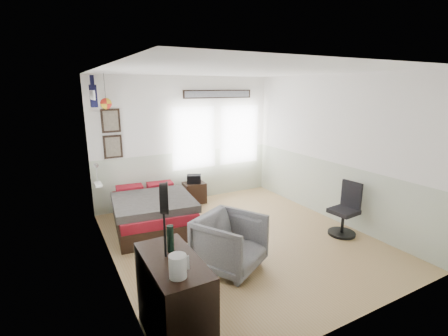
{
  "coord_description": "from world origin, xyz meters",
  "views": [
    {
      "loc": [
        -2.63,
        -4.22,
        2.46
      ],
      "look_at": [
        -0.1,
        0.4,
        1.15
      ],
      "focal_mm": 26.0,
      "sensor_mm": 36.0,
      "label": 1
    }
  ],
  "objects": [
    {
      "name": "dresser",
      "position": [
        -1.74,
        -1.58,
        0.45
      ],
      "size": [
        0.48,
        1.0,
        0.9
      ],
      "primitive_type": "cube",
      "color": "black",
      "rests_on": "ground_plane"
    },
    {
      "name": "wall_decor",
      "position": [
        -1.1,
        1.96,
        2.1
      ],
      "size": [
        3.55,
        1.32,
        1.44
      ],
      "color": "black",
      "rests_on": "room_shell"
    },
    {
      "name": "black_bag",
      "position": [
        0.04,
        2.01,
        0.54
      ],
      "size": [
        0.35,
        0.3,
        0.18
      ],
      "primitive_type": "cube",
      "rotation": [
        0.0,
        0.0,
        -0.43
      ],
      "color": "black",
      "rests_on": "nightstand"
    },
    {
      "name": "task_chair",
      "position": [
        1.67,
        -0.68,
        0.37
      ],
      "size": [
        0.46,
        0.46,
        0.92
      ],
      "rotation": [
        0.0,
        0.0,
        0.1
      ],
      "color": "black",
      "rests_on": "ground_plane"
    },
    {
      "name": "bed",
      "position": [
        -1.12,
        1.24,
        0.28
      ],
      "size": [
        1.48,
        1.96,
        0.58
      ],
      "rotation": [
        0.0,
        0.0,
        -0.11
      ],
      "color": "black",
      "rests_on": "ground_plane"
    },
    {
      "name": "kettle",
      "position": [
        -1.8,
        -1.89,
        1.0
      ],
      "size": [
        0.18,
        0.15,
        0.2
      ],
      "rotation": [
        0.0,
        0.0,
        -0.01
      ],
      "color": "silver",
      "rests_on": "dresser"
    },
    {
      "name": "armchair",
      "position": [
        -0.59,
        -0.67,
        0.38
      ],
      "size": [
        1.12,
        1.13,
        0.76
      ],
      "primitive_type": "imported",
      "rotation": [
        0.0,
        0.0,
        0.51
      ],
      "color": "gray",
      "rests_on": "ground_plane"
    },
    {
      "name": "stand_fan",
      "position": [
        -1.77,
        -1.5,
        1.47
      ],
      "size": [
        0.17,
        0.29,
        0.74
      ],
      "rotation": [
        0.0,
        0.0,
        -0.34
      ],
      "color": "black",
      "rests_on": "dresser"
    },
    {
      "name": "bottle",
      "position": [
        -1.7,
        -1.43,
        1.03
      ],
      "size": [
        0.07,
        0.07,
        0.27
      ],
      "primitive_type": "cylinder",
      "color": "black",
      "rests_on": "dresser"
    },
    {
      "name": "room_shell",
      "position": [
        -0.08,
        0.19,
        1.61
      ],
      "size": [
        4.02,
        4.52,
        2.71
      ],
      "color": "white",
      "rests_on": "ground_plane"
    },
    {
      "name": "ground_plane",
      "position": [
        0.0,
        0.0,
        -0.01
      ],
      "size": [
        4.0,
        4.5,
        0.01
      ],
      "primitive_type": "cube",
      "color": "#AF874F"
    },
    {
      "name": "nightstand",
      "position": [
        0.04,
        2.01,
        0.23
      ],
      "size": [
        0.47,
        0.38,
        0.45
      ],
      "primitive_type": "cube",
      "rotation": [
        0.0,
        0.0,
        -0.05
      ],
      "color": "black",
      "rests_on": "ground_plane"
    }
  ]
}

